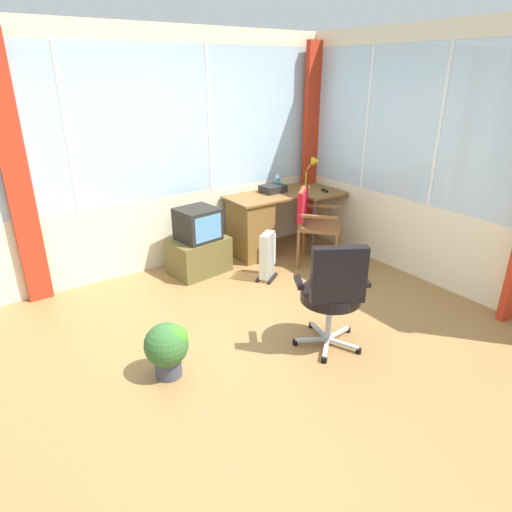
# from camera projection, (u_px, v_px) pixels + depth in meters

# --- Properties ---
(ground) EXTENTS (5.69, 4.84, 0.06)m
(ground) POSITION_uv_depth(u_px,v_px,m) (245.00, 346.00, 3.85)
(ground) COLOR olive
(north_window_panel) EXTENTS (4.69, 0.07, 2.63)m
(north_window_panel) POSITION_uv_depth(u_px,v_px,m) (146.00, 157.00, 4.81)
(north_window_panel) COLOR #F2E7C4
(north_window_panel) RESTS_ON ground
(east_window_panel) EXTENTS (0.07, 3.84, 2.63)m
(east_window_panel) POSITION_uv_depth(u_px,v_px,m) (436.00, 161.00, 4.56)
(east_window_panel) COLOR #F2E7C4
(east_window_panel) RESTS_ON ground
(curtain_north_left) EXTENTS (0.23, 0.07, 2.53)m
(curtain_north_left) POSITION_uv_depth(u_px,v_px,m) (17.00, 177.00, 4.10)
(curtain_north_left) COLOR red
(curtain_north_left) RESTS_ON ground
(curtain_corner) EXTENTS (0.23, 0.08, 2.53)m
(curtain_corner) POSITION_uv_depth(u_px,v_px,m) (311.00, 145.00, 5.90)
(curtain_corner) COLOR red
(curtain_corner) RESTS_ON ground
(desk) EXTENTS (1.44, 0.77, 0.75)m
(desk) POSITION_uv_depth(u_px,v_px,m) (254.00, 224.00, 5.52)
(desk) COLOR brown
(desk) RESTS_ON ground
(desk_lamp) EXTENTS (0.23, 0.20, 0.41)m
(desk_lamp) POSITION_uv_depth(u_px,v_px,m) (313.00, 167.00, 5.74)
(desk_lamp) COLOR yellow
(desk_lamp) RESTS_ON desk
(tv_remote) EXTENTS (0.10, 0.16, 0.02)m
(tv_remote) POSITION_uv_depth(u_px,v_px,m) (325.00, 191.00, 5.67)
(tv_remote) COLOR black
(tv_remote) RESTS_ON desk
(spray_bottle) EXTENTS (0.06, 0.06, 0.22)m
(spray_bottle) POSITION_uv_depth(u_px,v_px,m) (278.00, 182.00, 5.70)
(spray_bottle) COLOR #37AED7
(spray_bottle) RESTS_ON desk
(paper_tray) EXTENTS (0.32, 0.26, 0.09)m
(paper_tray) POSITION_uv_depth(u_px,v_px,m) (273.00, 189.00, 5.62)
(paper_tray) COLOR #282624
(paper_tray) RESTS_ON desk
(wooden_armchair) EXTENTS (0.68, 0.68, 0.92)m
(wooden_armchair) POSITION_uv_depth(u_px,v_px,m) (310.00, 216.00, 5.23)
(wooden_armchair) COLOR brown
(wooden_armchair) RESTS_ON ground
(office_chair) EXTENTS (0.62, 0.60, 0.97)m
(office_chair) POSITION_uv_depth(u_px,v_px,m) (334.00, 290.00, 3.54)
(office_chair) COLOR #B7B7BF
(office_chair) RESTS_ON ground
(tv_on_stand) EXTENTS (0.69, 0.52, 0.77)m
(tv_on_stand) POSITION_uv_depth(u_px,v_px,m) (199.00, 245.00, 5.05)
(tv_on_stand) COLOR brown
(tv_on_stand) RESTS_ON ground
(space_heater) EXTENTS (0.32, 0.29, 0.55)m
(space_heater) POSITION_uv_depth(u_px,v_px,m) (268.00, 255.00, 4.93)
(space_heater) COLOR silver
(space_heater) RESTS_ON ground
(potted_plant) EXTENTS (0.34, 0.34, 0.44)m
(potted_plant) POSITION_uv_depth(u_px,v_px,m) (168.00, 346.00, 3.33)
(potted_plant) COLOR #3F4354
(potted_plant) RESTS_ON ground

